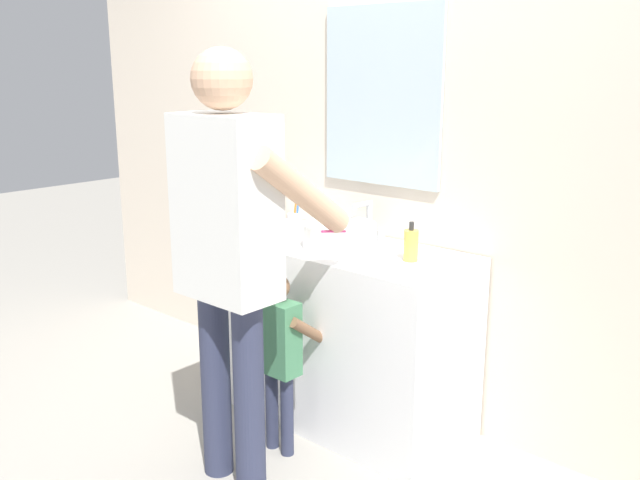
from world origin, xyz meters
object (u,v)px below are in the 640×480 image
Objects in this scene: soap_bottle at (411,245)px; child_toddler at (280,348)px; adult_parent at (230,235)px; toothbrush_cup at (295,222)px.

soap_bottle reaches higher than child_toddler.
child_toddler is 0.47× the size of adult_parent.
child_toddler is (-0.36, -0.41, -0.42)m from soap_bottle.
toothbrush_cup is at bearing 176.92° from soap_bottle.
soap_bottle is 0.10× the size of adult_parent.
soap_bottle is at bearing 48.86° from child_toddler.
toothbrush_cup is 0.70m from child_toddler.
adult_parent is (-0.34, -0.68, 0.11)m from soap_bottle.
adult_parent is (0.02, -0.27, 0.54)m from child_toddler.
soap_bottle is at bearing 63.45° from adult_parent.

